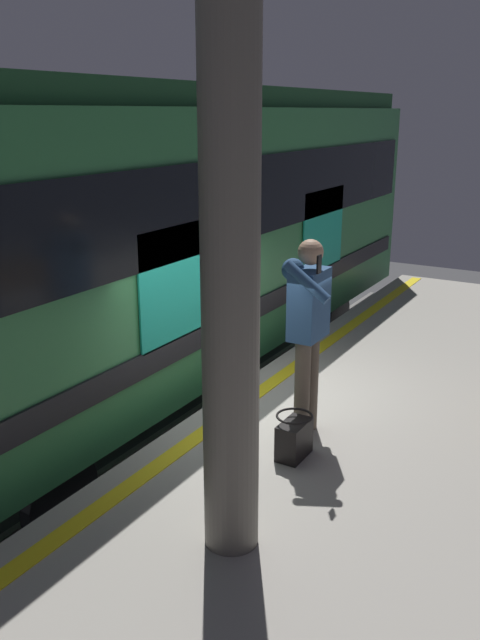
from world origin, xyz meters
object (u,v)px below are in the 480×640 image
(station_column, at_px, (230,275))
(train_carriage, at_px, (160,220))
(passenger, at_px, (308,321))
(handbag, at_px, (294,438))

(station_column, bearing_deg, train_carriage, -137.92)
(train_carriage, relative_size, station_column, 2.65)
(passenger, relative_size, station_column, 0.48)
(train_carriage, relative_size, passenger, 5.55)
(train_carriage, distance_m, passenger, 3.48)
(handbag, distance_m, station_column, 2.11)
(train_carriage, height_order, station_column, station_column)
(train_carriage, bearing_deg, handbag, 53.26)
(train_carriage, xyz_separation_m, handbag, (2.29, 3.06, -1.29))
(train_carriage, height_order, handbag, train_carriage)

